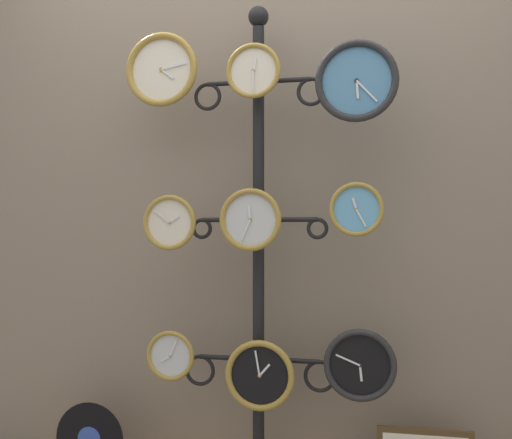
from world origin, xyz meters
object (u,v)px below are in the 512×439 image
object	(u,v)px
display_stand	(258,315)
clock_bottom_right	(360,365)
clock_bottom_center	(260,375)
clock_bottom_left	(171,355)
vinyl_record	(89,439)
clock_top_right	(357,81)
clock_middle_right	(356,209)
clock_top_left	(162,70)
clock_middle_center	(251,220)
clock_top_center	(254,71)
clock_middle_left	(170,223)

from	to	relation	value
display_stand	clock_bottom_right	xyz separation A→B (m)	(0.42, -0.08, -0.17)
clock_bottom_center	clock_bottom_right	xyz separation A→B (m)	(0.39, 0.02, 0.05)
clock_bottom_left	vinyl_record	size ratio (longest dim) A/B	0.68
clock_bottom_right	clock_top_right	bearing A→B (deg)	-100.55
display_stand	vinyl_record	size ratio (longest dim) A/B	6.66
clock_middle_right	display_stand	bearing A→B (deg)	168.76
clock_top_left	clock_middle_center	bearing A→B (deg)	-2.86
clock_top_left	clock_top_center	xyz separation A→B (m)	(0.40, -0.01, -0.03)
clock_bottom_left	clock_bottom_right	distance (m)	0.77
clock_middle_center	clock_middle_right	size ratio (longest dim) A/B	1.19
clock_bottom_center	clock_bottom_right	bearing A→B (deg)	2.66
clock_top_left	clock_top_right	bearing A→B (deg)	-2.17
clock_top_right	vinyl_record	xyz separation A→B (m)	(-1.12, 0.03, -1.45)
clock_middle_center	clock_bottom_center	xyz separation A→B (m)	(0.04, 0.01, -0.62)
clock_middle_left	clock_middle_center	world-z (taller)	clock_middle_center
clock_top_left	vinyl_record	bearing A→B (deg)	-179.14
clock_bottom_left	clock_bottom_center	distance (m)	0.38
vinyl_record	clock_middle_center	bearing A→B (deg)	-1.18
clock_top_right	vinyl_record	distance (m)	1.84
clock_bottom_left	clock_bottom_right	size ratio (longest dim) A/B	0.73
clock_middle_left	vinyl_record	world-z (taller)	clock_middle_left
clock_middle_left	clock_middle_center	size ratio (longest dim) A/B	0.90
display_stand	clock_middle_left	size ratio (longest dim) A/B	8.90
clock_top_left	clock_bottom_right	size ratio (longest dim) A/B	1.11
display_stand	clock_top_center	distance (m)	1.00
clock_bottom_right	clock_bottom_center	bearing A→B (deg)	-177.34
clock_top_left	clock_middle_center	distance (m)	0.74
clock_bottom_left	clock_bottom_center	xyz separation A→B (m)	(0.38, -0.01, -0.06)
clock_middle_left	clock_bottom_right	distance (m)	0.95
clock_middle_left	vinyl_record	xyz separation A→B (m)	(-0.36, 0.01, -0.91)
clock_top_center	clock_middle_center	size ratio (longest dim) A/B	0.89
clock_top_left	clock_middle_right	xyz separation A→B (m)	(0.80, 0.01, -0.59)
clock_bottom_center	clock_bottom_right	world-z (taller)	clock_bottom_right
vinyl_record	clock_top_center	bearing A→B (deg)	-0.34
display_stand	clock_middle_center	distance (m)	0.41
clock_bottom_left	clock_bottom_right	world-z (taller)	clock_bottom_right
clock_top_right	clock_bottom_center	bearing A→B (deg)	176.82
clock_middle_left	clock_top_right	bearing A→B (deg)	-0.82
display_stand	clock_middle_right	xyz separation A→B (m)	(0.41, -0.08, 0.43)
clock_top_center	clock_bottom_right	bearing A→B (deg)	2.50
display_stand	clock_middle_left	xyz separation A→B (m)	(-0.35, -0.11, 0.38)
clock_middle_center	clock_bottom_right	distance (m)	0.71
display_stand	clock_top_right	xyz separation A→B (m)	(0.41, -0.12, 0.92)
clock_bottom_right	display_stand	bearing A→B (deg)	169.02
clock_bottom_center	vinyl_record	xyz separation A→B (m)	(-0.74, 0.00, -0.31)
clock_top_center	clock_bottom_right	xyz separation A→B (m)	(0.41, 0.02, -1.16)
display_stand	vinyl_record	world-z (taller)	display_stand
clock_bottom_right	vinyl_record	xyz separation A→B (m)	(-1.13, -0.01, -0.36)
clock_top_left	clock_bottom_left	xyz separation A→B (m)	(0.04, 0.00, -1.19)
clock_top_right	clock_bottom_center	xyz separation A→B (m)	(-0.38, 0.02, -1.15)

